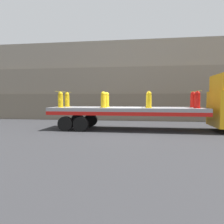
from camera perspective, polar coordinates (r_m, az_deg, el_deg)
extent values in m
plane|color=#2D2D30|center=(12.85, 3.79, -4.60)|extent=(120.00, 120.00, 0.00)
cube|color=#706656|center=(19.29, 5.41, 1.40)|extent=(60.00, 3.00, 2.20)
cube|color=gray|center=(19.48, 5.47, 7.90)|extent=(60.00, 3.00, 2.20)
cube|color=gray|center=(19.92, 5.53, 14.19)|extent=(60.00, 3.00, 2.20)
cube|color=gray|center=(12.73, 3.82, 0.77)|extent=(8.82, 2.45, 0.20)
cube|color=red|center=(11.56, 3.33, -0.50)|extent=(8.82, 0.08, 0.20)
cube|color=red|center=(13.93, 4.21, 0.18)|extent=(8.82, 0.08, 0.20)
cylinder|color=black|center=(12.14, -8.15, -3.14)|extent=(0.82, 0.30, 0.82)
cylinder|color=black|center=(14.30, -5.56, -2.11)|extent=(0.82, 0.30, 0.82)
cylinder|color=black|center=(12.42, -12.06, -3.03)|extent=(0.82, 0.30, 0.82)
cylinder|color=black|center=(14.54, -8.94, -2.05)|extent=(0.82, 0.30, 0.82)
cylinder|color=gold|center=(13.08, -13.27, 1.25)|extent=(0.37, 0.37, 0.03)
cylinder|color=gold|center=(13.07, -13.29, 2.74)|extent=(0.29, 0.29, 0.71)
sphere|color=gold|center=(13.07, -13.31, 4.57)|extent=(0.28, 0.28, 0.28)
cylinder|color=gold|center=(12.88, -13.63, 3.10)|extent=(0.13, 0.11, 0.13)
cylinder|color=gold|center=(13.26, -12.97, 3.12)|extent=(0.13, 0.11, 0.13)
cylinder|color=gold|center=(14.09, -11.64, 1.43)|extent=(0.37, 0.37, 0.03)
cylinder|color=gold|center=(14.08, -11.66, 2.81)|extent=(0.29, 0.29, 0.71)
sphere|color=gold|center=(14.08, -11.68, 4.51)|extent=(0.28, 0.28, 0.28)
cylinder|color=gold|center=(13.89, -11.95, 3.15)|extent=(0.13, 0.11, 0.13)
cylinder|color=gold|center=(14.27, -11.38, 3.17)|extent=(0.13, 0.11, 0.13)
cylinder|color=gold|center=(12.36, -2.26, 1.22)|extent=(0.37, 0.37, 0.03)
cylinder|color=gold|center=(12.35, -2.27, 2.79)|extent=(0.29, 0.29, 0.71)
sphere|color=gold|center=(12.36, -2.27, 4.73)|extent=(0.28, 0.28, 0.28)
cylinder|color=gold|center=(12.16, -2.45, 3.18)|extent=(0.13, 0.11, 0.13)
cylinder|color=gold|center=(12.55, -2.10, 3.19)|extent=(0.13, 0.11, 0.13)
cylinder|color=gold|center=(13.43, -1.40, 1.40)|extent=(0.37, 0.37, 0.03)
cylinder|color=gold|center=(13.42, -1.41, 2.85)|extent=(0.29, 0.29, 0.71)
sphere|color=gold|center=(13.42, -1.41, 4.63)|extent=(0.28, 0.28, 0.28)
cylinder|color=gold|center=(13.22, -1.56, 3.21)|extent=(0.13, 0.11, 0.13)
cylinder|color=gold|center=(13.62, -1.26, 3.22)|extent=(0.13, 0.11, 0.13)
cylinder|color=gold|center=(12.15, 9.59, 1.13)|extent=(0.37, 0.37, 0.03)
cylinder|color=gold|center=(12.14, 9.61, 2.73)|extent=(0.29, 0.29, 0.71)
sphere|color=gold|center=(12.14, 9.63, 4.70)|extent=(0.28, 0.28, 0.28)
cylinder|color=gold|center=(11.94, 9.63, 3.13)|extent=(0.13, 0.11, 0.13)
cylinder|color=gold|center=(12.34, 9.59, 3.14)|extent=(0.13, 0.11, 0.13)
cylinder|color=gold|center=(13.23, 9.50, 1.32)|extent=(0.37, 0.37, 0.03)
cylinder|color=gold|center=(13.22, 9.52, 2.79)|extent=(0.29, 0.29, 0.71)
sphere|color=gold|center=(13.22, 9.53, 4.60)|extent=(0.28, 0.28, 0.28)
cylinder|color=gold|center=(13.02, 9.54, 3.16)|extent=(0.13, 0.11, 0.13)
cylinder|color=gold|center=(13.42, 9.50, 3.17)|extent=(0.13, 0.11, 0.13)
cylinder|color=red|center=(12.46, 21.35, 1.00)|extent=(0.37, 0.37, 0.03)
cylinder|color=red|center=(12.45, 21.39, 2.56)|extent=(0.29, 0.29, 0.71)
sphere|color=red|center=(12.45, 21.43, 4.48)|extent=(0.28, 0.28, 0.28)
cylinder|color=red|center=(12.25, 21.60, 2.94)|extent=(0.13, 0.11, 0.13)
cylinder|color=red|center=(12.65, 21.19, 2.96)|extent=(0.13, 0.11, 0.13)
cylinder|color=red|center=(13.51, 20.33, 1.20)|extent=(0.37, 0.37, 0.03)
cylinder|color=red|center=(13.50, 20.37, 2.64)|extent=(0.29, 0.29, 0.71)
sphere|color=red|center=(13.51, 20.40, 4.41)|extent=(0.28, 0.28, 0.28)
cylinder|color=red|center=(13.31, 20.55, 2.99)|extent=(0.13, 0.11, 0.13)
cylinder|color=red|center=(13.70, 20.20, 3.01)|extent=(0.13, 0.11, 0.13)
cube|color=yellow|center=(13.58, -12.47, 5.16)|extent=(0.05, 2.65, 0.01)
cube|color=yellow|center=(12.68, 9.59, 5.31)|extent=(0.05, 2.65, 0.01)
cube|color=yellow|center=(12.98, 20.91, 5.08)|extent=(0.05, 2.65, 0.01)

